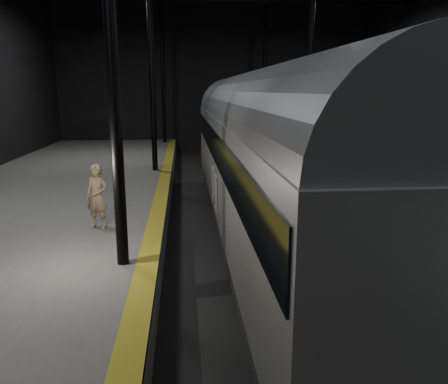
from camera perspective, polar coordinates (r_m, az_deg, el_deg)
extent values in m
plane|color=black|center=(14.52, 4.45, -6.37)|extent=(44.00, 44.00, 0.00)
cube|color=#535350|center=(15.07, -25.02, -4.88)|extent=(9.00, 43.80, 1.00)
cube|color=olive|center=(14.05, -8.68, -2.86)|extent=(0.50, 43.80, 0.01)
cube|color=#3F3328|center=(14.37, 1.61, -5.84)|extent=(0.08, 43.00, 0.14)
cube|color=#3F3328|center=(14.60, 7.26, -5.63)|extent=(0.08, 43.00, 0.14)
cube|color=black|center=(14.50, 4.45, -6.15)|extent=(2.40, 42.00, 0.12)
cylinder|color=black|center=(9.66, -14.61, 19.64)|extent=(0.26, 0.26, 10.00)
cylinder|color=black|center=(21.56, -9.45, 16.04)|extent=(0.26, 0.26, 10.00)
cylinder|color=black|center=(22.38, 11.16, 15.86)|extent=(0.26, 0.26, 10.00)
cylinder|color=black|center=(33.54, -8.00, 14.99)|extent=(0.26, 0.26, 10.00)
cylinder|color=black|center=(34.07, 5.34, 15.02)|extent=(0.26, 0.26, 10.00)
cube|color=black|center=(28.07, -0.38, 23.72)|extent=(23.60, 0.15, 0.18)
cube|color=gray|center=(13.75, 4.73, 3.43)|extent=(2.88, 19.86, 2.98)
cube|color=black|center=(14.18, 4.59, -4.02)|extent=(2.63, 19.47, 0.84)
cube|color=black|center=(13.65, 4.78, 6.31)|extent=(2.94, 19.57, 0.89)
cylinder|color=slate|center=(13.58, 4.85, 9.64)|extent=(2.82, 19.67, 2.82)
cube|color=black|center=(8.19, 13.39, -20.92)|extent=(1.79, 2.19, 0.35)
cube|color=black|center=(20.94, 1.35, 0.60)|extent=(1.79, 2.19, 0.35)
cube|color=silver|center=(12.72, -1.08, -0.06)|extent=(0.04, 0.74, 1.04)
cube|color=silver|center=(13.88, -1.45, 1.06)|extent=(0.04, 0.74, 1.04)
cylinder|color=#A81420|center=(12.95, -1.23, -0.95)|extent=(0.03, 0.26, 0.26)
cylinder|color=#A81420|center=(14.11, -1.57, 0.22)|extent=(0.03, 0.26, 0.26)
imported|color=#9B825F|center=(12.79, -16.23, -0.58)|extent=(0.79, 0.66, 1.84)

